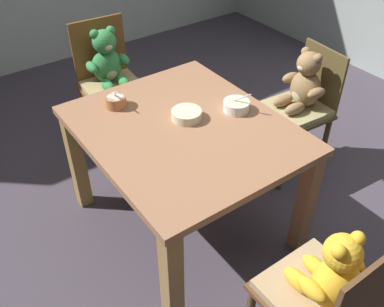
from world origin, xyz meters
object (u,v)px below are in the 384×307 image
object	(u,v)px
teddy_chair_near_left	(109,72)
porridge_bowl_terracotta_near_left	(116,101)
dining_table	(184,145)
porridge_bowl_cream_center	(187,115)
teddy_chair_near_right	(327,287)
porridge_bowl_white_far_center	(236,106)
teddy_chair_far_center	(301,96)

from	to	relation	value
teddy_chair_near_left	porridge_bowl_terracotta_near_left	bearing A→B (deg)	-18.14
dining_table	porridge_bowl_cream_center	xyz separation A→B (m)	(-0.05, 0.05, 0.14)
dining_table	teddy_chair_near_right	distance (m)	1.00
teddy_chair_near_left	porridge_bowl_cream_center	world-z (taller)	teddy_chair_near_left
teddy_chair_near_right	porridge_bowl_white_far_center	distance (m)	1.04
dining_table	porridge_bowl_white_far_center	world-z (taller)	porridge_bowl_white_far_center
porridge_bowl_white_far_center	teddy_chair_far_center	bearing A→B (deg)	95.86
teddy_chair_near_right	porridge_bowl_terracotta_near_left	distance (m)	1.39
teddy_chair_far_center	teddy_chair_near_right	bearing A→B (deg)	51.69
teddy_chair_near_right	dining_table	bearing A→B (deg)	-1.92
teddy_chair_far_center	porridge_bowl_cream_center	bearing A→B (deg)	2.47
dining_table	teddy_chair_far_center	world-z (taller)	teddy_chair_far_center
teddy_chair_near_right	porridge_bowl_white_far_center	world-z (taller)	teddy_chair_near_right
porridge_bowl_terracotta_near_left	porridge_bowl_white_far_center	distance (m)	0.65
teddy_chair_near_left	porridge_bowl_terracotta_near_left	size ratio (longest dim) A/B	7.41
porridge_bowl_white_far_center	dining_table	bearing A→B (deg)	-96.56
dining_table	porridge_bowl_white_far_center	distance (m)	0.35
teddy_chair_far_center	porridge_bowl_terracotta_near_left	world-z (taller)	teddy_chair_far_center
teddy_chair_far_center	porridge_bowl_white_far_center	xyz separation A→B (m)	(0.06, -0.60, 0.18)
dining_table	teddy_chair_near_left	xyz separation A→B (m)	(-1.00, 0.06, -0.02)
dining_table	porridge_bowl_cream_center	distance (m)	0.16
dining_table	teddy_chair_near_right	size ratio (longest dim) A/B	1.33
teddy_chair_near_left	teddy_chair_near_right	bearing A→B (deg)	1.15
teddy_chair_near_left	porridge_bowl_white_far_center	world-z (taller)	teddy_chair_near_left
teddy_chair_far_center	teddy_chair_near_left	bearing A→B (deg)	-44.62
teddy_chair_near_right	porridge_bowl_cream_center	xyz separation A→B (m)	(-1.05, 0.08, 0.18)
teddy_chair_far_center	porridge_bowl_terracotta_near_left	bearing A→B (deg)	-13.16
dining_table	teddy_chair_near_left	distance (m)	1.00
teddy_chair_near_right	porridge_bowl_terracotta_near_left	size ratio (longest dim) A/B	7.07
porridge_bowl_terracotta_near_left	porridge_bowl_white_far_center	xyz separation A→B (m)	(0.41, 0.50, -0.00)
teddy_chair_far_center	porridge_bowl_white_far_center	bearing A→B (deg)	10.15
teddy_chair_near_right	porridge_bowl_cream_center	distance (m)	1.07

